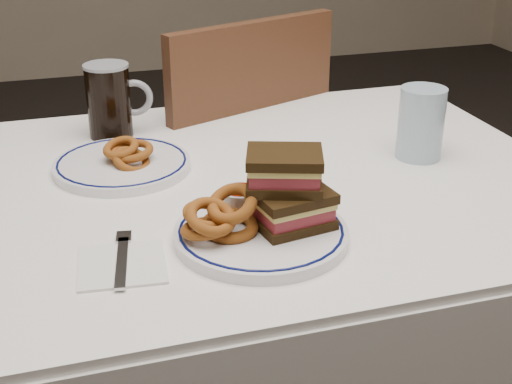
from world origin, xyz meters
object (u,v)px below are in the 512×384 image
object	(u,v)px
reuben_sandwich	(288,189)
beer_mug	(110,100)
far_plate	(122,164)
chair_far	(223,187)
main_plate	(261,233)

from	to	relation	value
reuben_sandwich	beer_mug	distance (m)	0.53
beer_mug	far_plate	size ratio (longest dim) A/B	0.60
reuben_sandwich	far_plate	bearing A→B (deg)	122.77
chair_far	reuben_sandwich	xyz separation A→B (m)	(-0.08, -0.69, 0.31)
chair_far	beer_mug	size ratio (longest dim) A/B	6.45
main_plate	beer_mug	distance (m)	0.53
chair_far	beer_mug	world-z (taller)	chair_far
chair_far	main_plate	xyz separation A→B (m)	(-0.12, -0.70, 0.25)
chair_far	main_plate	world-z (taller)	chair_far
reuben_sandwich	chair_far	bearing A→B (deg)	83.68
beer_mug	far_plate	bearing A→B (deg)	-91.52
chair_far	far_plate	world-z (taller)	chair_far
chair_far	main_plate	size ratio (longest dim) A/B	3.70
main_plate	far_plate	size ratio (longest dim) A/B	1.05
chair_far	far_plate	size ratio (longest dim) A/B	3.88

